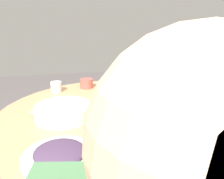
{
  "coord_description": "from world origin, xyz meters",
  "views": [
    {
      "loc": [
        -0.28,
        -0.99,
        1.19
      ],
      "look_at": [
        -0.04,
        0.07,
        0.85
      ],
      "focal_mm": 37.91,
      "sensor_mm": 36.0,
      "label": 1
    }
  ],
  "objects_px": {
    "green_bottle": "(219,86)",
    "tea_cup_near": "(56,87)",
    "rice_bowl": "(132,85)",
    "dish_stirfry": "(211,120)",
    "soup_bowl": "(63,112)",
    "dish_greens": "(142,136)",
    "tea_cup_far": "(86,83)",
    "round_dining_table": "(123,132)",
    "dish_eggplant": "(60,155)"
  },
  "relations": [
    {
      "from": "dish_greens",
      "to": "green_bottle",
      "type": "bearing_deg",
      "value": 27.69
    },
    {
      "from": "green_bottle",
      "to": "tea_cup_near",
      "type": "bearing_deg",
      "value": 152.63
    },
    {
      "from": "rice_bowl",
      "to": "dish_eggplant",
      "type": "bearing_deg",
      "value": -125.23
    },
    {
      "from": "rice_bowl",
      "to": "dish_stirfry",
      "type": "bearing_deg",
      "value": -67.02
    },
    {
      "from": "green_bottle",
      "to": "tea_cup_near",
      "type": "relative_size",
      "value": 4.11
    },
    {
      "from": "green_bottle",
      "to": "tea_cup_near",
      "type": "height_order",
      "value": "green_bottle"
    },
    {
      "from": "soup_bowl",
      "to": "dish_greens",
      "type": "distance_m",
      "value": 0.39
    },
    {
      "from": "soup_bowl",
      "to": "dish_eggplant",
      "type": "distance_m",
      "value": 0.34
    },
    {
      "from": "green_bottle",
      "to": "tea_cup_near",
      "type": "xyz_separation_m",
      "value": [
        -0.8,
        0.41,
        -0.07
      ]
    },
    {
      "from": "dish_greens",
      "to": "tea_cup_far",
      "type": "distance_m",
      "value": 0.72
    },
    {
      "from": "soup_bowl",
      "to": "tea_cup_near",
      "type": "xyz_separation_m",
      "value": [
        -0.03,
        0.39,
        0.0
      ]
    },
    {
      "from": "tea_cup_near",
      "to": "tea_cup_far",
      "type": "height_order",
      "value": "tea_cup_near"
    },
    {
      "from": "round_dining_table",
      "to": "dish_greens",
      "type": "height_order",
      "value": "dish_greens"
    },
    {
      "from": "dish_stirfry",
      "to": "tea_cup_near",
      "type": "distance_m",
      "value": 0.87
    },
    {
      "from": "soup_bowl",
      "to": "dish_stirfry",
      "type": "height_order",
      "value": "soup_bowl"
    },
    {
      "from": "round_dining_table",
      "to": "rice_bowl",
      "type": "xyz_separation_m",
      "value": [
        0.13,
        0.28,
        0.15
      ]
    },
    {
      "from": "dish_stirfry",
      "to": "green_bottle",
      "type": "bearing_deg",
      "value": 48.69
    },
    {
      "from": "round_dining_table",
      "to": "tea_cup_far",
      "type": "distance_m",
      "value": 0.48
    },
    {
      "from": "tea_cup_far",
      "to": "round_dining_table",
      "type": "bearing_deg",
      "value": -75.37
    },
    {
      "from": "soup_bowl",
      "to": "green_bottle",
      "type": "relative_size",
      "value": 1.06
    },
    {
      "from": "tea_cup_far",
      "to": "dish_stirfry",
      "type": "bearing_deg",
      "value": -54.98
    },
    {
      "from": "rice_bowl",
      "to": "green_bottle",
      "type": "bearing_deg",
      "value": -38.87
    },
    {
      "from": "dish_eggplant",
      "to": "dish_stirfry",
      "type": "relative_size",
      "value": 1.06
    },
    {
      "from": "dish_stirfry",
      "to": "tea_cup_near",
      "type": "height_order",
      "value": "tea_cup_near"
    },
    {
      "from": "dish_eggplant",
      "to": "dish_greens",
      "type": "bearing_deg",
      "value": 9.98
    },
    {
      "from": "tea_cup_near",
      "to": "dish_eggplant",
      "type": "bearing_deg",
      "value": -89.27
    },
    {
      "from": "dish_greens",
      "to": "green_bottle",
      "type": "xyz_separation_m",
      "value": [
        0.49,
        0.26,
        0.08
      ]
    },
    {
      "from": "dish_eggplant",
      "to": "tea_cup_far",
      "type": "height_order",
      "value": "tea_cup_far"
    },
    {
      "from": "soup_bowl",
      "to": "dish_greens",
      "type": "relative_size",
      "value": 1.25
    },
    {
      "from": "round_dining_table",
      "to": "rice_bowl",
      "type": "height_order",
      "value": "rice_bowl"
    },
    {
      "from": "tea_cup_near",
      "to": "round_dining_table",
      "type": "bearing_deg",
      "value": -52.93
    },
    {
      "from": "round_dining_table",
      "to": "soup_bowl",
      "type": "relative_size",
      "value": 4.31
    },
    {
      "from": "rice_bowl",
      "to": "dish_stirfry",
      "type": "distance_m",
      "value": 0.52
    },
    {
      "from": "dish_stirfry",
      "to": "tea_cup_far",
      "type": "relative_size",
      "value": 2.84
    },
    {
      "from": "round_dining_table",
      "to": "green_bottle",
      "type": "distance_m",
      "value": 0.53
    },
    {
      "from": "dish_eggplant",
      "to": "tea_cup_near",
      "type": "relative_size",
      "value": 3.8
    },
    {
      "from": "rice_bowl",
      "to": "tea_cup_far",
      "type": "height_order",
      "value": "rice_bowl"
    },
    {
      "from": "dish_greens",
      "to": "rice_bowl",
      "type": "bearing_deg",
      "value": 76.6
    },
    {
      "from": "tea_cup_far",
      "to": "rice_bowl",
      "type": "bearing_deg",
      "value": -33.81
    },
    {
      "from": "soup_bowl",
      "to": "green_bottle",
      "type": "bearing_deg",
      "value": -1.99
    },
    {
      "from": "dish_stirfry",
      "to": "tea_cup_far",
      "type": "height_order",
      "value": "tea_cup_far"
    },
    {
      "from": "dish_greens",
      "to": "tea_cup_near",
      "type": "relative_size",
      "value": 3.47
    },
    {
      "from": "tea_cup_far",
      "to": "dish_greens",
      "type": "bearing_deg",
      "value": -80.78
    },
    {
      "from": "dish_stirfry",
      "to": "tea_cup_near",
      "type": "xyz_separation_m",
      "value": [
        -0.64,
        0.59,
        0.01
      ]
    },
    {
      "from": "soup_bowl",
      "to": "tea_cup_near",
      "type": "height_order",
      "value": "tea_cup_near"
    },
    {
      "from": "round_dining_table",
      "to": "dish_eggplant",
      "type": "bearing_deg",
      "value": -132.6
    },
    {
      "from": "dish_greens",
      "to": "tea_cup_near",
      "type": "xyz_separation_m",
      "value": [
        -0.3,
        0.67,
        0.01
      ]
    },
    {
      "from": "rice_bowl",
      "to": "soup_bowl",
      "type": "height_order",
      "value": "rice_bowl"
    },
    {
      "from": "rice_bowl",
      "to": "tea_cup_near",
      "type": "bearing_deg",
      "value": 164.49
    },
    {
      "from": "round_dining_table",
      "to": "soup_bowl",
      "type": "xyz_separation_m",
      "value": [
        -0.27,
        0.02,
        0.13
      ]
    }
  ]
}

